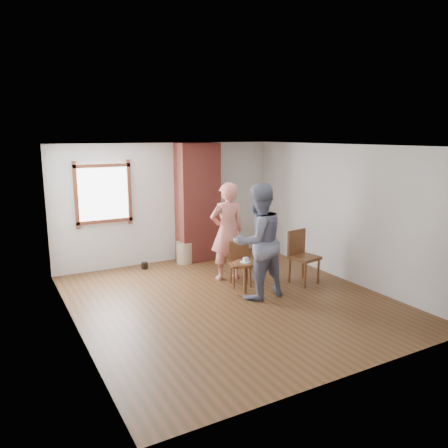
# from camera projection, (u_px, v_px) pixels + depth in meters

# --- Properties ---
(ground) EXTENTS (5.50, 5.50, 0.00)m
(ground) POSITION_uv_depth(u_px,v_px,m) (230.00, 300.00, 7.46)
(ground) COLOR brown
(ground) RESTS_ON ground
(room_shell) EXTENTS (5.04, 5.52, 2.62)m
(room_shell) POSITION_uv_depth(u_px,v_px,m) (210.00, 191.00, 7.58)
(room_shell) COLOR silver
(room_shell) RESTS_ON ground
(brick_chimney) EXTENTS (0.90, 0.50, 2.60)m
(brick_chimney) POSITION_uv_depth(u_px,v_px,m) (198.00, 203.00, 9.62)
(brick_chimney) COLOR #AE483D
(brick_chimney) RESTS_ON ground
(stoneware_crock) EXTENTS (0.45, 0.45, 0.47)m
(stoneware_crock) POSITION_uv_depth(u_px,v_px,m) (185.00, 252.00, 9.57)
(stoneware_crock) COLOR tan
(stoneware_crock) RESTS_ON ground
(dark_pot) EXTENTS (0.16, 0.16, 0.14)m
(dark_pot) POSITION_uv_depth(u_px,v_px,m) (145.00, 266.00, 9.17)
(dark_pot) COLOR black
(dark_pot) RESTS_ON ground
(dining_chair_left) EXTENTS (0.49, 0.49, 0.82)m
(dining_chair_left) POSITION_uv_depth(u_px,v_px,m) (240.00, 261.00, 8.16)
(dining_chair_left) COLOR brown
(dining_chair_left) RESTS_ON ground
(dining_chair_right) EXTENTS (0.55, 0.55, 1.00)m
(dining_chair_right) POSITION_uv_depth(u_px,v_px,m) (301.00, 254.00, 8.25)
(dining_chair_right) COLOR brown
(dining_chair_right) RESTS_ON ground
(side_table) EXTENTS (0.40, 0.40, 0.60)m
(side_table) POSITION_uv_depth(u_px,v_px,m) (245.00, 273.00, 7.61)
(side_table) COLOR brown
(side_table) RESTS_ON ground
(cake_plate) EXTENTS (0.18, 0.18, 0.01)m
(cake_plate) POSITION_uv_depth(u_px,v_px,m) (245.00, 262.00, 7.57)
(cake_plate) COLOR white
(cake_plate) RESTS_ON side_table
(cake_slice) EXTENTS (0.08, 0.07, 0.06)m
(cake_slice) POSITION_uv_depth(u_px,v_px,m) (246.00, 260.00, 7.57)
(cake_slice) COLOR white
(cake_slice) RESTS_ON cake_plate
(man) EXTENTS (1.02, 0.83, 1.98)m
(man) POSITION_uv_depth(u_px,v_px,m) (258.00, 242.00, 7.40)
(man) COLOR #15173A
(man) RESTS_ON ground
(person_pink) EXTENTS (0.73, 0.51, 1.89)m
(person_pink) POSITION_uv_depth(u_px,v_px,m) (227.00, 232.00, 8.37)
(person_pink) COLOR #E98374
(person_pink) RESTS_ON ground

